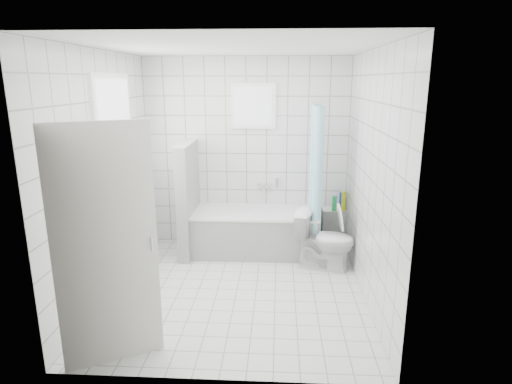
{
  "coord_description": "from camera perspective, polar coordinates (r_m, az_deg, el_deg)",
  "views": [
    {
      "loc": [
        0.45,
        -4.36,
        2.29
      ],
      "look_at": [
        0.2,
        0.35,
        1.05
      ],
      "focal_mm": 30.0,
      "sensor_mm": 36.0,
      "label": 1
    }
  ],
  "objects": [
    {
      "name": "wall_right",
      "position": [
        4.57,
        15.01,
        1.71
      ],
      "size": [
        0.02,
        3.0,
        2.6
      ],
      "primitive_type": "cube",
      "color": "white",
      "rests_on": "ground"
    },
    {
      "name": "window_left",
      "position": [
        5.05,
        -18.01,
        6.15
      ],
      "size": [
        0.01,
        0.9,
        1.4
      ],
      "primitive_type": "cube",
      "color": "white",
      "rests_on": "wall_left"
    },
    {
      "name": "bathtub",
      "position": [
        5.85,
        -0.05,
        -5.28
      ],
      "size": [
        1.67,
        0.77,
        0.58
      ],
      "color": "white",
      "rests_on": "ground"
    },
    {
      "name": "wall_left",
      "position": [
        4.84,
        -19.47,
        2.08
      ],
      "size": [
        0.02,
        3.0,
        2.6
      ],
      "primitive_type": "cube",
      "color": "white",
      "rests_on": "ground"
    },
    {
      "name": "door",
      "position": [
        3.59,
        -19.36,
        -7.16
      ],
      "size": [
        0.72,
        0.42,
        2.0
      ],
      "primitive_type": "cube",
      "rotation": [
        0.0,
        0.0,
        -1.07
      ],
      "color": "silver",
      "rests_on": "ground"
    },
    {
      "name": "toilet",
      "position": [
        5.4,
        9.11,
        -6.34
      ],
      "size": [
        0.79,
        0.55,
        0.73
      ],
      "primitive_type": "imported",
      "rotation": [
        0.0,
        0.0,
        1.36
      ],
      "color": "white",
      "rests_on": "ground"
    },
    {
      "name": "tiled_ledge",
      "position": [
        6.14,
        10.6,
        -4.71
      ],
      "size": [
        0.4,
        0.24,
        0.55
      ],
      "primitive_type": "cube",
      "color": "white",
      "rests_on": "ground"
    },
    {
      "name": "tub_faucet",
      "position": [
        6.0,
        1.08,
        0.83
      ],
      "size": [
        0.18,
        0.06,
        0.06
      ],
      "primitive_type": "cube",
      "color": "silver",
      "rests_on": "wall_back"
    },
    {
      "name": "wall_back",
      "position": [
        5.96,
        -1.28,
        5.15
      ],
      "size": [
        2.8,
        0.02,
        2.6
      ],
      "primitive_type": "cube",
      "color": "white",
      "rests_on": "ground"
    },
    {
      "name": "sill_bottles",
      "position": [
        5.08,
        -17.18,
        -0.27
      ],
      "size": [
        0.17,
        0.66,
        0.32
      ],
      "color": "white",
      "rests_on": "window_sill"
    },
    {
      "name": "shower_curtain",
      "position": [
        5.48,
        7.96,
        2.04
      ],
      "size": [
        0.14,
        0.48,
        1.78
      ],
      "primitive_type": null,
      "color": "#50CCED",
      "rests_on": "curtain_rod"
    },
    {
      "name": "window_sill",
      "position": [
        5.18,
        -16.9,
        -1.94
      ],
      "size": [
        0.18,
        1.02,
        0.08
      ],
      "primitive_type": "cube",
      "color": "white",
      "rests_on": "wall_left"
    },
    {
      "name": "curtain_rod",
      "position": [
        5.49,
        8.19,
        11.55
      ],
      "size": [
        0.02,
        0.8,
        0.02
      ],
      "primitive_type": "cylinder",
      "rotation": [
        1.57,
        0.0,
        0.0
      ],
      "color": "silver",
      "rests_on": "wall_back"
    },
    {
      "name": "ledge_bottles",
      "position": [
        5.99,
        11.16,
        -1.26
      ],
      "size": [
        0.19,
        0.17,
        0.27
      ],
      "color": "green",
      "rests_on": "tiled_ledge"
    },
    {
      "name": "window_back",
      "position": [
        5.84,
        -0.36,
        11.38
      ],
      "size": [
        0.5,
        0.01,
        0.5
      ],
      "primitive_type": "cube",
      "color": "white",
      "rests_on": "wall_back"
    },
    {
      "name": "ceiling",
      "position": [
        4.4,
        -2.96,
        18.75
      ],
      "size": [
        3.0,
        3.0,
        0.0
      ],
      "primitive_type": "plane",
      "rotation": [
        3.14,
        0.0,
        0.0
      ],
      "color": "white",
      "rests_on": "ground"
    },
    {
      "name": "ground",
      "position": [
        4.95,
        -2.55,
        -12.87
      ],
      "size": [
        3.0,
        3.0,
        0.0
      ],
      "primitive_type": "plane",
      "color": "white",
      "rests_on": "ground"
    },
    {
      "name": "partition_wall",
      "position": [
        5.78,
        -9.02,
        -0.93
      ],
      "size": [
        0.15,
        0.85,
        1.5
      ],
      "primitive_type": "cube",
      "color": "white",
      "rests_on": "ground"
    },
    {
      "name": "wall_front",
      "position": [
        3.06,
        -5.57,
        -4.19
      ],
      "size": [
        2.8,
        0.02,
        2.6
      ],
      "primitive_type": "cube",
      "color": "white",
      "rests_on": "ground"
    }
  ]
}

